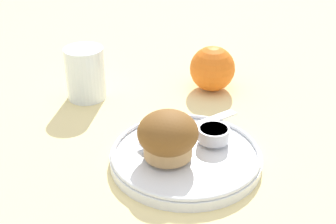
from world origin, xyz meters
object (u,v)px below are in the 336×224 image
object	(u,v)px
muffin	(168,136)
juice_glass	(85,73)
butter_knife	(189,128)
orange_fruit	(212,69)

from	to	relation	value
muffin	juice_glass	size ratio (longest dim) A/B	0.90
butter_knife	orange_fruit	distance (m)	0.18
butter_knife	juice_glass	distance (m)	0.23
butter_knife	juice_glass	size ratio (longest dim) A/B	1.68
muffin	orange_fruit	bearing A→B (deg)	68.46
muffin	juice_glass	world-z (taller)	juice_glass
muffin	butter_knife	xyz separation A→B (m)	(0.04, 0.07, -0.03)
orange_fruit	muffin	bearing A→B (deg)	-111.54
juice_glass	muffin	bearing A→B (deg)	-58.98
butter_knife	juice_glass	xyz separation A→B (m)	(-0.17, 0.15, 0.02)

